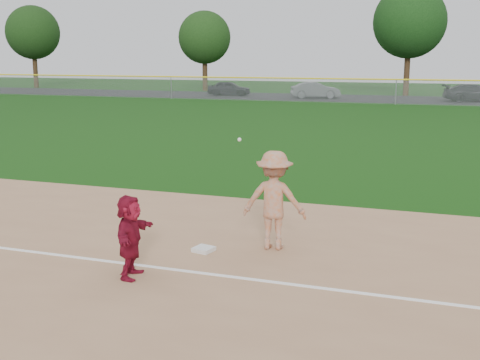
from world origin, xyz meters
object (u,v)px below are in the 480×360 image
(base_runner, at_px, (130,236))
(car_left, at_px, (229,88))
(car_right, at_px, (474,93))
(car_mid, at_px, (315,90))
(first_base, at_px, (204,249))

(base_runner, bearing_deg, car_left, 8.58)
(car_left, xyz_separation_m, car_right, (22.53, -0.61, 0.03))
(base_runner, relative_size, car_left, 0.36)
(car_right, bearing_deg, car_mid, 77.04)
(car_mid, height_order, car_right, car_mid)
(base_runner, distance_m, car_right, 47.01)
(first_base, xyz_separation_m, base_runner, (-0.67, -1.74, 0.71))
(base_runner, bearing_deg, car_right, -18.26)
(car_left, height_order, car_right, car_right)
(car_mid, bearing_deg, car_left, 64.83)
(car_mid, relative_size, car_right, 0.88)
(car_left, relative_size, car_right, 0.82)
(car_left, height_order, car_mid, car_mid)
(car_left, distance_m, car_right, 22.54)
(base_runner, height_order, car_right, base_runner)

